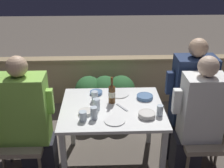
# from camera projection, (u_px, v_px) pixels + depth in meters

# --- Properties ---
(ground_plane) EXTENTS (16.00, 16.00, 0.00)m
(ground_plane) POSITION_uv_depth(u_px,v_px,m) (112.00, 164.00, 3.09)
(ground_plane) COLOR #665B51
(parapet_wall) EXTENTS (9.00, 0.18, 0.71)m
(parapet_wall) POSITION_uv_depth(u_px,v_px,m) (109.00, 79.00, 4.26)
(parapet_wall) COLOR tan
(parapet_wall) RESTS_ON ground_plane
(dining_table) EXTENTS (1.02, 0.85, 0.72)m
(dining_table) POSITION_uv_depth(u_px,v_px,m) (112.00, 115.00, 2.83)
(dining_table) COLOR white
(dining_table) RESTS_ON ground_plane
(planter_hedge) EXTENTS (0.81, 0.47, 0.61)m
(planter_hedge) POSITION_uv_depth(u_px,v_px,m) (105.00, 95.00, 3.83)
(planter_hedge) COLOR brown
(planter_hedge) RESTS_ON ground_plane
(chair_left_near) EXTENTS (0.48, 0.48, 0.97)m
(chair_left_near) POSITION_uv_depth(u_px,v_px,m) (7.00, 130.00, 2.70)
(chair_left_near) COLOR gray
(chair_left_near) RESTS_ON ground_plane
(person_green_blouse) EXTENTS (0.51, 0.26, 1.31)m
(person_green_blouse) POSITION_uv_depth(u_px,v_px,m) (28.00, 121.00, 2.67)
(person_green_blouse) COLOR #282833
(person_green_blouse) RESTS_ON ground_plane
(chair_left_far) EXTENTS (0.48, 0.48, 0.97)m
(chair_left_far) POSITION_uv_depth(u_px,v_px,m) (12.00, 116.00, 2.94)
(chair_left_far) COLOR gray
(chair_left_far) RESTS_ON ground_plane
(chair_right_near) EXTENTS (0.48, 0.48, 0.97)m
(chair_right_near) POSITION_uv_depth(u_px,v_px,m) (217.00, 127.00, 2.75)
(chair_right_near) COLOR gray
(chair_right_near) RESTS_ON ground_plane
(person_white_polo) EXTENTS (0.48, 0.26, 1.30)m
(person_white_polo) POSITION_uv_depth(u_px,v_px,m) (197.00, 119.00, 2.70)
(person_white_polo) COLOR #282833
(person_white_polo) RESTS_ON ground_plane
(chair_right_far) EXTENTS (0.48, 0.48, 0.97)m
(chair_right_far) POSITION_uv_depth(u_px,v_px,m) (207.00, 110.00, 3.03)
(chair_right_far) COLOR gray
(chair_right_far) RESTS_ON ground_plane
(person_navy_jumper) EXTENTS (0.49, 0.26, 1.37)m
(person_navy_jumper) POSITION_uv_depth(u_px,v_px,m) (189.00, 101.00, 2.97)
(person_navy_jumper) COLOR #282833
(person_navy_jumper) RESTS_ON ground_plane
(beer_bottle) EXTENTS (0.07, 0.07, 0.28)m
(beer_bottle) POSITION_uv_depth(u_px,v_px,m) (112.00, 93.00, 2.82)
(beer_bottle) COLOR brown
(beer_bottle) RESTS_ON dining_table
(plate_0) EXTENTS (0.20, 0.20, 0.01)m
(plate_0) POSITION_uv_depth(u_px,v_px,m) (115.00, 120.00, 2.55)
(plate_0) COLOR white
(plate_0) RESTS_ON dining_table
(plate_1) EXTENTS (0.23, 0.23, 0.01)m
(plate_1) POSITION_uv_depth(u_px,v_px,m) (119.00, 93.00, 3.04)
(plate_1) COLOR white
(plate_1) RESTS_ON dining_table
(bowl_0) EXTENTS (0.13, 0.13, 0.03)m
(bowl_0) POSITION_uv_depth(u_px,v_px,m) (96.00, 92.00, 3.03)
(bowl_0) COLOR #4C709E
(bowl_0) RESTS_ON dining_table
(bowl_1) EXTENTS (0.13, 0.13, 0.04)m
(bowl_1) POSITION_uv_depth(u_px,v_px,m) (86.00, 112.00, 2.66)
(bowl_1) COLOR beige
(bowl_1) RESTS_ON dining_table
(bowl_2) EXTENTS (0.16, 0.16, 0.05)m
(bowl_2) POSITION_uv_depth(u_px,v_px,m) (147.00, 114.00, 2.61)
(bowl_2) COLOR beige
(bowl_2) RESTS_ON dining_table
(bowl_3) EXTENTS (0.17, 0.17, 0.04)m
(bowl_3) POSITION_uv_depth(u_px,v_px,m) (145.00, 97.00, 2.94)
(bowl_3) COLOR #4C709E
(bowl_3) RESTS_ON dining_table
(glass_cup_0) EXTENTS (0.06, 0.06, 0.10)m
(glass_cup_0) POSITION_uv_depth(u_px,v_px,m) (160.00, 110.00, 2.62)
(glass_cup_0) COLOR silver
(glass_cup_0) RESTS_ON dining_table
(glass_cup_1) EXTENTS (0.07, 0.07, 0.12)m
(glass_cup_1) POSITION_uv_depth(u_px,v_px,m) (94.00, 113.00, 2.56)
(glass_cup_1) COLOR silver
(glass_cup_1) RESTS_ON dining_table
(glass_cup_2) EXTENTS (0.07, 0.07, 0.09)m
(glass_cup_2) POSITION_uv_depth(u_px,v_px,m) (83.00, 116.00, 2.54)
(glass_cup_2) COLOR silver
(glass_cup_2) RESTS_ON dining_table
(glass_cup_3) EXTENTS (0.07, 0.07, 0.12)m
(glass_cup_3) POSITION_uv_depth(u_px,v_px,m) (97.00, 104.00, 2.71)
(glass_cup_3) COLOR silver
(glass_cup_3) RESTS_ON dining_table
(glass_cup_4) EXTENTS (0.07, 0.07, 0.11)m
(glass_cup_4) POSITION_uv_depth(u_px,v_px,m) (95.00, 96.00, 2.87)
(glass_cup_4) COLOR silver
(glass_cup_4) RESTS_ON dining_table
(fork_0) EXTENTS (0.11, 0.15, 0.01)m
(fork_0) POSITION_uv_depth(u_px,v_px,m) (122.00, 107.00, 2.77)
(fork_0) COLOR silver
(fork_0) RESTS_ON dining_table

